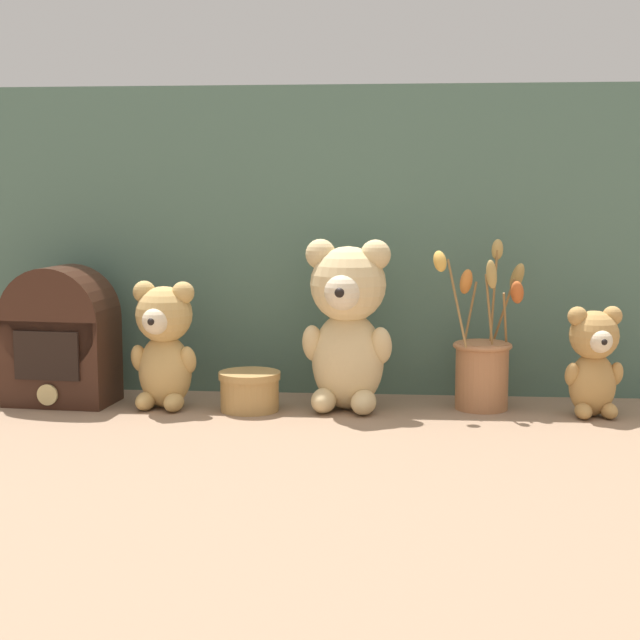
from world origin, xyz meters
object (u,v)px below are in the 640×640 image
(vintage_radio, at_px, (61,338))
(teddy_bear_large, at_px, (347,322))
(decorative_tin_tall, at_px, (250,391))
(flower_vase, at_px, (483,363))
(teddy_bear_medium, at_px, (164,342))
(teddy_bear_small, at_px, (594,359))

(vintage_radio, bearing_deg, teddy_bear_large, -1.00)
(teddy_bear_large, distance_m, decorative_tin_tall, 0.21)
(flower_vase, xyz_separation_m, vintage_radio, (-0.77, -0.02, 0.04))
(teddy_bear_medium, distance_m, teddy_bear_small, 0.76)
(flower_vase, bearing_deg, vintage_radio, -178.72)
(teddy_bear_large, height_order, teddy_bear_medium, teddy_bear_large)
(teddy_bear_medium, relative_size, teddy_bear_small, 1.19)
(teddy_bear_small, relative_size, decorative_tin_tall, 1.75)
(teddy_bear_medium, distance_m, flower_vase, 0.57)
(decorative_tin_tall, bearing_deg, flower_vase, 6.87)
(teddy_bear_medium, bearing_deg, vintage_radio, 173.21)
(teddy_bear_small, distance_m, vintage_radio, 0.96)
(teddy_bear_medium, relative_size, vintage_radio, 0.90)
(teddy_bear_large, bearing_deg, teddy_bear_medium, -177.50)
(flower_vase, distance_m, vintage_radio, 0.77)
(flower_vase, relative_size, decorative_tin_tall, 2.76)
(teddy_bear_medium, bearing_deg, flower_vase, 4.08)
(teddy_bear_medium, bearing_deg, teddy_bear_small, -0.25)
(teddy_bear_large, distance_m, vintage_radio, 0.53)
(flower_vase, bearing_deg, decorative_tin_tall, -173.13)
(teddy_bear_large, distance_m, teddy_bear_small, 0.43)
(teddy_bear_large, height_order, vintage_radio, teddy_bear_large)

